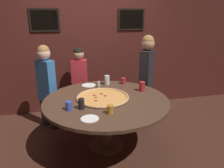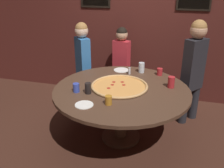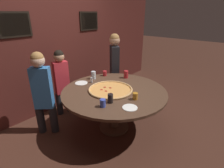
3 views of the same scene
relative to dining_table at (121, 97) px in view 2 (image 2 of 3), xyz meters
The scene contains 16 objects.
ground_plane 0.62m from the dining_table, ahead, with size 24.00×24.00×0.00m, color #422319.
back_wall 1.61m from the dining_table, 90.00° to the left, with size 6.40×0.08×2.60m.
dining_table is the anchor object (origin of this frame).
giant_pizza 0.14m from the dining_table, 129.23° to the left, with size 0.73×0.73×0.03m.
drink_cup_far_right 0.48m from the dining_table, 95.93° to the right, with size 0.08×0.08×0.10m, color #BC7A23.
drink_cup_by_shaker 0.59m from the dining_table, 155.70° to the right, with size 0.08×0.08×0.11m, color #384CB7.
drink_cup_near_right 0.47m from the dining_table, 147.13° to the right, with size 0.08×0.08×0.13m, color black.
drink_cup_centre_back 0.75m from the dining_table, 55.26° to the left, with size 0.08×0.08×0.10m, color #B22328.
drink_cup_front_edge 0.66m from the dining_table, 18.80° to the left, with size 0.09×0.09×0.15m, color #B22328.
drink_cup_beside_pizza 0.69m from the dining_table, 77.03° to the left, with size 0.09×0.09×0.15m, color silver.
white_plate_far_back 0.68m from the dining_table, 103.41° to the left, with size 0.23×0.23×0.01m, color white.
white_plate_near_front 0.62m from the dining_table, 119.46° to the right, with size 0.21×0.21×0.01m, color white.
condiment_shaker 0.56m from the dining_table, 91.00° to the left, with size 0.04×0.04×0.10m.
diner_far_right 1.17m from the dining_table, 39.98° to the left, with size 0.35×0.38×1.52m.
diner_side_left 1.15m from the dining_table, 103.21° to the left, with size 0.34×0.20×1.30m.
diner_centre_back 1.16m from the dining_table, 136.10° to the left, with size 0.33×0.34×1.40m.
Camera 2 is at (0.63, -2.80, 2.05)m, focal length 40.00 mm.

